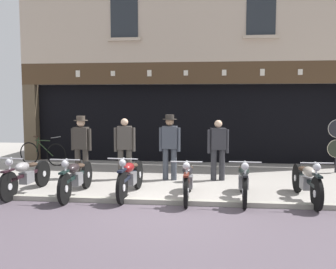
# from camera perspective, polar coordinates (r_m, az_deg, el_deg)

# --- Properties ---
(ground) EXTENTS (23.15, 22.00, 0.18)m
(ground) POSITION_cam_1_polar(r_m,az_deg,el_deg) (6.79, -0.82, -13.14)
(ground) COLOR #9D9790
(shop_facade) EXTENTS (11.45, 4.42, 6.37)m
(shop_facade) POSITION_cam_1_polar(r_m,az_deg,el_deg) (14.41, 3.20, 3.78)
(shop_facade) COLOR black
(shop_facade) RESTS_ON ground
(motorcycle_far_left) EXTENTS (0.62, 2.03, 0.91)m
(motorcycle_far_left) POSITION_cam_1_polar(r_m,az_deg,el_deg) (9.10, -20.49, -5.73)
(motorcycle_far_left) COLOR black
(motorcycle_far_left) RESTS_ON ground
(motorcycle_left) EXTENTS (0.62, 2.06, 0.91)m
(motorcycle_left) POSITION_cam_1_polar(r_m,az_deg,el_deg) (8.58, -13.61, -6.17)
(motorcycle_left) COLOR black
(motorcycle_left) RESTS_ON ground
(motorcycle_center_left) EXTENTS (0.62, 2.02, 0.93)m
(motorcycle_center_left) POSITION_cam_1_polar(r_m,az_deg,el_deg) (8.38, -5.64, -6.26)
(motorcycle_center_left) COLOR black
(motorcycle_center_left) RESTS_ON ground
(motorcycle_center) EXTENTS (0.62, 1.96, 0.90)m
(motorcycle_center) POSITION_cam_1_polar(r_m,az_deg,el_deg) (8.11, 3.00, -6.73)
(motorcycle_center) COLOR black
(motorcycle_center) RESTS_ON ground
(motorcycle_center_right) EXTENTS (0.62, 1.99, 0.92)m
(motorcycle_center_right) POSITION_cam_1_polar(r_m,az_deg,el_deg) (8.18, 11.24, -6.69)
(motorcycle_center_right) COLOR black
(motorcycle_center_right) RESTS_ON ground
(motorcycle_right) EXTENTS (0.62, 2.10, 0.92)m
(motorcycle_right) POSITION_cam_1_polar(r_m,az_deg,el_deg) (8.44, 20.04, -6.51)
(motorcycle_right) COLOR black
(motorcycle_right) RESTS_ON ground
(salesman_left) EXTENTS (0.56, 0.37, 1.67)m
(salesman_left) POSITION_cam_1_polar(r_m,az_deg,el_deg) (10.39, -12.86, -1.32)
(salesman_left) COLOR #38332D
(salesman_left) RESTS_ON ground
(shopkeeper_center) EXTENTS (0.55, 0.28, 1.61)m
(shopkeeper_center) POSITION_cam_1_polar(r_m,az_deg,el_deg) (10.06, -6.50, -1.71)
(shopkeeper_center) COLOR #47423D
(shopkeeper_center) RESTS_ON ground
(salesman_right) EXTENTS (0.56, 0.37, 1.71)m
(salesman_right) POSITION_cam_1_polar(r_m,az_deg,el_deg) (9.91, 0.26, -1.35)
(salesman_right) COLOR #3D424C
(salesman_right) RESTS_ON ground
(assistant_far_right) EXTENTS (0.55, 0.29, 1.57)m
(assistant_far_right) POSITION_cam_1_polar(r_m,az_deg,el_deg) (9.94, 7.50, -1.90)
(assistant_far_right) COLOR #2D2D33
(assistant_far_right) RESTS_ON ground
(advert_board_near) EXTENTS (0.64, 0.03, 0.91)m
(advert_board_near) POSITION_cam_1_polar(r_m,az_deg,el_deg) (13.32, -9.90, 3.21)
(advert_board_near) COLOR beige
(advert_board_far) EXTENTS (0.78, 0.03, 1.01)m
(advert_board_far) POSITION_cam_1_polar(r_m,az_deg,el_deg) (13.66, -14.28, 3.12)
(advert_board_far) COLOR beige
(leaning_bicycle) EXTENTS (1.73, 0.57, 0.96)m
(leaning_bicycle) POSITION_cam_1_polar(r_m,az_deg,el_deg) (12.90, -18.28, -2.63)
(leaning_bicycle) COLOR black
(leaning_bicycle) RESTS_ON ground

